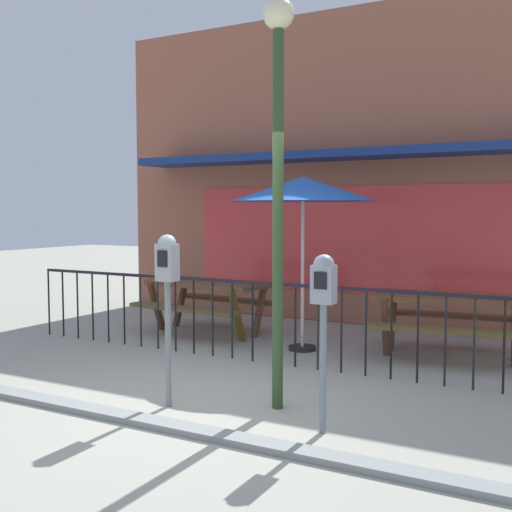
% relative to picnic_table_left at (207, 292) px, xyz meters
% --- Properties ---
extents(ground, '(40.00, 40.00, 0.00)m').
position_rel_picnic_table_left_xyz_m(ground, '(1.66, -2.88, -0.61)').
color(ground, '#A0A090').
extents(pub_storefront, '(8.69, 1.29, 4.98)m').
position_rel_picnic_table_left_xyz_m(pub_storefront, '(1.66, 1.99, 1.87)').
color(pub_storefront, brown).
rests_on(pub_storefront, ground).
extents(patio_fence_front, '(7.33, 0.04, 0.97)m').
position_rel_picnic_table_left_xyz_m(patio_fence_front, '(1.66, -1.15, 0.05)').
color(patio_fence_front, black).
rests_on(patio_fence_front, ground).
extents(picnic_table_left, '(1.92, 1.52, 0.79)m').
position_rel_picnic_table_left_xyz_m(picnic_table_left, '(0.00, 0.00, 0.00)').
color(picnic_table_left, brown).
rests_on(picnic_table_left, ground).
extents(picnic_table_right, '(1.94, 1.55, 0.79)m').
position_rel_picnic_table_left_xyz_m(picnic_table_right, '(3.44, 0.13, 0.00)').
color(picnic_table_right, brown).
rests_on(picnic_table_right, ground).
extents(patio_umbrella, '(1.85, 1.85, 2.24)m').
position_rel_picnic_table_left_xyz_m(patio_umbrella, '(1.67, -0.33, 1.46)').
color(patio_umbrella, black).
rests_on(patio_umbrella, ground).
extents(parking_meter_near, '(0.18, 0.17, 1.46)m').
position_rel_picnic_table_left_xyz_m(parking_meter_near, '(3.02, -2.98, 0.51)').
color(parking_meter_near, slate).
rests_on(parking_meter_near, ground).
extents(parking_meter_far, '(0.18, 0.17, 1.59)m').
position_rel_picnic_table_left_xyz_m(parking_meter_far, '(1.51, -3.02, 0.61)').
color(parking_meter_far, slate).
rests_on(parking_meter_far, ground).
extents(street_lamp, '(0.28, 0.28, 3.66)m').
position_rel_picnic_table_left_xyz_m(street_lamp, '(2.41, -2.58, 1.81)').
color(street_lamp, '#2D4523').
rests_on(street_lamp, ground).
extents(curb_edge, '(12.17, 0.20, 0.11)m').
position_rel_picnic_table_left_xyz_m(curb_edge, '(1.66, -3.49, -0.61)').
color(curb_edge, gray).
rests_on(curb_edge, ground).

